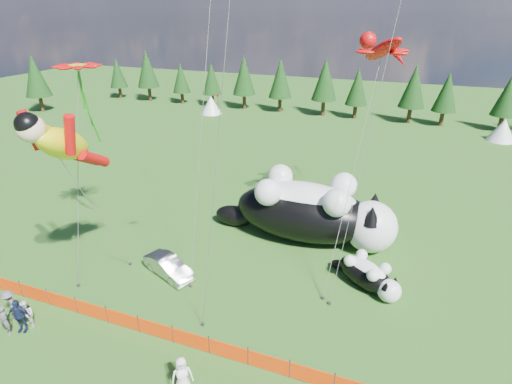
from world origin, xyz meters
TOP-DOWN VIEW (x-y plane):
  - ground at (0.00, 0.00)m, footprint 160.00×160.00m
  - safety_fence at (0.00, -3.00)m, footprint 22.06×0.06m
  - tree_line at (0.00, 45.00)m, footprint 90.00×4.00m
  - festival_tents at (11.00, 40.00)m, footprint 50.00×3.20m
  - cat_large at (5.10, 9.05)m, footprint 13.27×4.77m
  - cat_small at (9.56, 4.87)m, footprint 4.43×3.56m
  - car at (-2.17, 1.75)m, footprint 3.88×2.59m
  - spectator_a at (-7.27, -5.43)m, footprint 0.69×0.51m
  - spectator_b at (-6.62, -4.69)m, footprint 0.91×0.71m
  - spectator_c at (-6.73, -5.00)m, footprint 1.26×0.92m
  - spectator_d at (-7.95, -4.51)m, footprint 1.29×1.08m
  - spectator_e at (2.87, -5.28)m, footprint 1.10×1.06m
  - superhero_kite at (-5.51, -1.10)m, footprint 5.97×6.25m
  - gecko_kite at (8.32, 11.93)m, footprint 5.94×12.82m
  - flower_kite at (-7.58, 2.91)m, footprint 3.47×5.88m

SIDE VIEW (x-z plane):
  - ground at x=0.00m, z-range 0.00..0.00m
  - safety_fence at x=0.00m, z-range -0.05..1.05m
  - car at x=-2.17m, z-range 0.00..1.21m
  - spectator_b at x=-6.62m, z-range 0.00..1.65m
  - spectator_a at x=-7.27m, z-range 0.00..1.71m
  - cat_small at x=9.56m, z-range -0.05..1.77m
  - spectator_d at x=-7.95m, z-range 0.00..1.78m
  - spectator_e at x=2.87m, z-range 0.00..1.90m
  - spectator_c at x=-6.73m, z-range 0.00..1.93m
  - festival_tents at x=11.00m, z-range 0.00..2.80m
  - cat_large at x=5.10m, z-range -0.12..4.68m
  - tree_line at x=0.00m, z-range 0.00..8.00m
  - superhero_kite at x=-5.51m, z-range 3.28..14.82m
  - flower_kite at x=-7.58m, z-range 5.65..18.40m
  - gecko_kite at x=8.32m, z-range 4.99..20.61m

